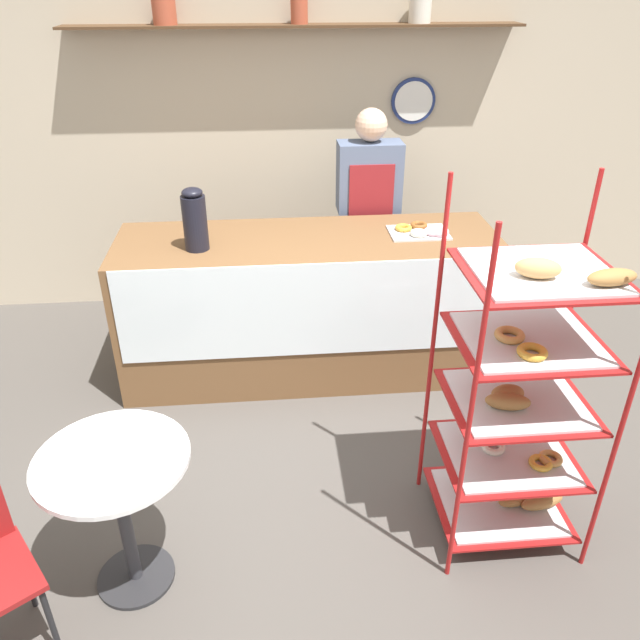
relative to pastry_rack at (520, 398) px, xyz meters
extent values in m
plane|color=#4C4742|center=(-0.84, 0.29, -0.78)|extent=(14.00, 14.00, 0.00)
cube|color=beige|center=(-0.84, 2.72, 0.57)|extent=(10.00, 0.06, 2.70)
cube|color=#4C331E|center=(-0.84, 2.57, 1.35)|extent=(3.21, 0.24, 0.02)
cylinder|color=#B24C33|center=(-1.73, 2.57, 1.46)|extent=(0.16, 0.16, 0.20)
cylinder|color=#B24C33|center=(-0.82, 2.57, 1.46)|extent=(0.12, 0.12, 0.20)
cylinder|color=silver|center=(0.03, 2.57, 1.47)|extent=(0.16, 0.16, 0.21)
cylinder|color=navy|center=(0.05, 2.68, 0.82)|extent=(0.34, 0.03, 0.34)
cylinder|color=white|center=(0.05, 2.66, 0.82)|extent=(0.29, 0.00, 0.29)
cube|color=brown|center=(-0.84, 1.54, -0.30)|extent=(2.47, 0.79, 0.97)
cube|color=silver|center=(-0.84, 1.14, -0.12)|extent=(2.37, 0.01, 0.62)
cylinder|color=#A51919|center=(-0.33, -0.28, 0.09)|extent=(0.02, 0.02, 1.74)
cylinder|color=#A51919|center=(0.32, -0.28, 0.09)|extent=(0.02, 0.02, 1.74)
cylinder|color=#A51919|center=(-0.33, 0.31, 0.09)|extent=(0.02, 0.02, 1.74)
cylinder|color=#A51919|center=(0.32, 0.31, 0.09)|extent=(0.02, 0.02, 1.74)
cube|color=#A51919|center=(-0.01, 0.01, -0.66)|extent=(0.63, 0.56, 0.01)
cube|color=silver|center=(-0.01, 0.01, -0.65)|extent=(0.56, 0.50, 0.01)
ellipsoid|color=olive|center=(0.19, -0.05, -0.61)|extent=(0.24, 0.13, 0.08)
ellipsoid|color=olive|center=(0.07, -0.01, -0.61)|extent=(0.20, 0.12, 0.06)
cube|color=#A51919|center=(-0.01, 0.01, -0.34)|extent=(0.63, 0.56, 0.01)
cube|color=silver|center=(-0.01, 0.01, -0.33)|extent=(0.56, 0.50, 0.01)
torus|color=gold|center=(0.11, -0.09, -0.31)|extent=(0.11, 0.11, 0.03)
torus|color=tan|center=(0.17, -0.07, -0.31)|extent=(0.11, 0.11, 0.03)
torus|color=silver|center=(-0.07, 0.04, -0.31)|extent=(0.11, 0.11, 0.03)
cube|color=#A51919|center=(-0.01, 0.01, -0.02)|extent=(0.63, 0.56, 0.01)
cube|color=silver|center=(-0.01, 0.01, -0.01)|extent=(0.56, 0.50, 0.01)
ellipsoid|color=olive|center=(-0.08, -0.06, 0.03)|extent=(0.21, 0.12, 0.08)
ellipsoid|color=olive|center=(-0.07, -0.01, 0.04)|extent=(0.15, 0.10, 0.08)
cube|color=#A51919|center=(-0.01, 0.01, 0.30)|extent=(0.63, 0.56, 0.01)
cube|color=silver|center=(-0.01, 0.01, 0.31)|extent=(0.56, 0.50, 0.01)
torus|color=gold|center=(-0.05, -0.13, 0.33)|extent=(0.12, 0.12, 0.03)
torus|color=tan|center=(-0.10, 0.01, 0.33)|extent=(0.13, 0.13, 0.03)
cube|color=#A51919|center=(-0.01, 0.01, 0.62)|extent=(0.63, 0.56, 0.01)
cube|color=silver|center=(-0.01, 0.01, 0.63)|extent=(0.56, 0.50, 0.01)
ellipsoid|color=tan|center=(-0.06, -0.06, 0.68)|extent=(0.20, 0.14, 0.08)
ellipsoid|color=olive|center=(0.20, -0.15, 0.67)|extent=(0.22, 0.12, 0.06)
cube|color=#282833|center=(-0.36, 2.11, -0.31)|extent=(0.27, 0.19, 0.95)
cube|color=slate|center=(-0.36, 2.11, 0.41)|extent=(0.45, 0.22, 0.49)
cube|color=maroon|center=(-0.36, 2.00, 0.32)|extent=(0.32, 0.01, 0.41)
sphere|color=beige|center=(-0.36, 2.11, 0.77)|extent=(0.22, 0.22, 0.22)
cylinder|color=#262628|center=(-1.78, -0.17, -0.77)|extent=(0.35, 0.35, 0.02)
cylinder|color=#333338|center=(-1.78, -0.17, -0.42)|extent=(0.06, 0.06, 0.69)
cylinder|color=white|center=(-1.78, -0.17, -0.06)|extent=(0.64, 0.64, 0.02)
cylinder|color=black|center=(-2.02, -0.54, -0.57)|extent=(0.02, 0.02, 0.43)
cylinder|color=black|center=(-2.21, -0.28, -0.57)|extent=(0.02, 0.02, 0.43)
cylinder|color=black|center=(-1.54, 1.43, 0.36)|extent=(0.15, 0.15, 0.34)
ellipsoid|color=black|center=(-1.54, 1.43, 0.55)|extent=(0.13, 0.13, 0.06)
cube|color=silver|center=(-0.12, 1.56, 0.20)|extent=(0.38, 0.28, 0.01)
torus|color=brown|center=(-0.10, 1.64, 0.22)|extent=(0.11, 0.11, 0.03)
torus|color=#EAB2C1|center=(0.00, 1.50, 0.22)|extent=(0.13, 0.13, 0.04)
torus|color=#EAB2C1|center=(-0.03, 1.51, 0.22)|extent=(0.13, 0.13, 0.03)
torus|color=silver|center=(-0.14, 1.49, 0.22)|extent=(0.11, 0.11, 0.04)
torus|color=gold|center=(-0.21, 1.60, 0.22)|extent=(0.11, 0.11, 0.03)
camera|label=1|loc=(-1.11, -2.19, 1.69)|focal=35.00mm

